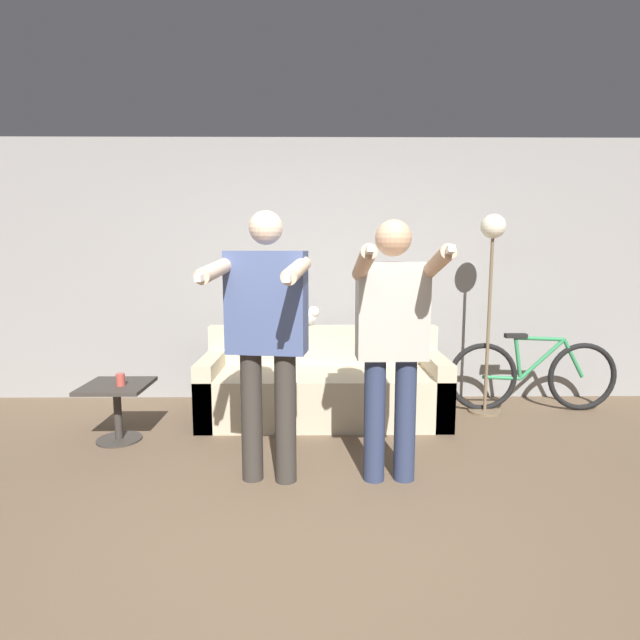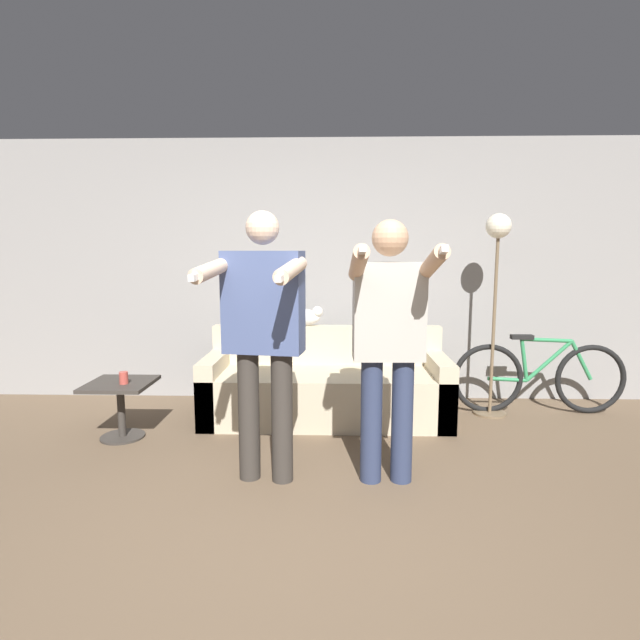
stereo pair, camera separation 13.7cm
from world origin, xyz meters
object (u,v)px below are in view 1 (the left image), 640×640
cup (121,380)px  person_left (267,327)px  person_right (392,332)px  cat (299,317)px  floor_lamp (492,261)px  couch (324,388)px  bicycle (532,375)px  side_table (117,400)px

cup → person_left: bearing=-29.1°
person_right → cat: (-0.64, 1.56, -0.11)m
floor_lamp → person_right: bearing=-128.3°
couch → floor_lamp: floor_lamp is taller
cat → cup: size_ratio=5.15×
cat → couch: bearing=-52.7°
cat → floor_lamp: (1.75, -0.16, 0.53)m
couch → cup: bearing=-159.9°
cat → bicycle: size_ratio=0.31×
floor_lamp → cup: bearing=-166.9°
cat → person_right: bearing=-67.6°
person_left → cat: size_ratio=3.51×
couch → cat: cat is taller
person_right → side_table: (-2.06, 0.72, -0.66)m
person_left → cup: (-1.21, 0.67, -0.52)m
floor_lamp → person_left: bearing=-143.7°
person_right → bicycle: size_ratio=1.06×
couch → cat: (-0.23, 0.30, 0.62)m
person_left → bicycle: (2.36, 1.45, -0.69)m
couch → person_left: size_ratio=1.23×
bicycle → couch: bearing=-174.4°
cat → side_table: cat is taller
person_right → cup: person_right is taller
side_table → person_left: bearing=-29.7°
floor_lamp → side_table: floor_lamp is taller
bicycle → cup: bearing=-167.7°
person_left → cup: size_ratio=18.07×
bicycle → person_left: bearing=-148.4°
couch → person_right: bearing=-71.8°
person_left → floor_lamp: (1.90, 1.40, 0.39)m
couch → bicycle: bearing=5.6°
person_left → side_table: person_left is taller
person_right → couch: bearing=106.9°
floor_lamp → side_table: bearing=-168.0°
cup → bicycle: bicycle is taller
person_left → person_right: size_ratio=1.03×
person_right → cup: size_ratio=17.50×
floor_lamp → cup: floor_lamp is taller
person_right → bicycle: bearing=41.6°
couch → side_table: bearing=-162.0°
couch → floor_lamp: bearing=5.3°
couch → cat: size_ratio=4.32×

